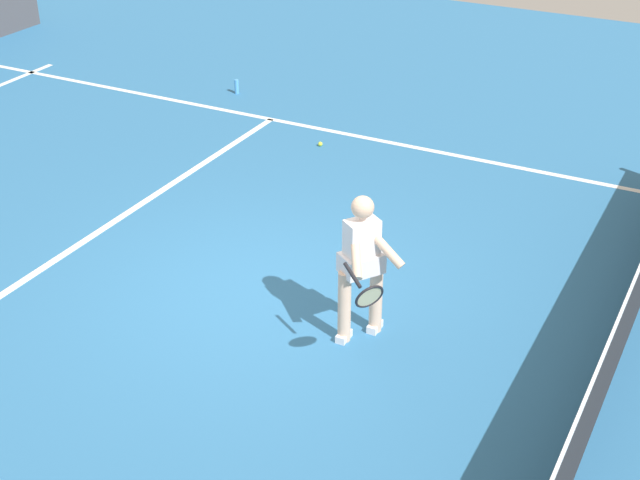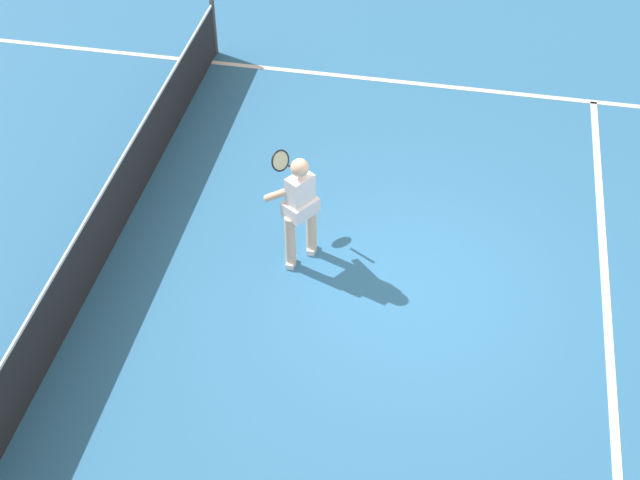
# 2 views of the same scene
# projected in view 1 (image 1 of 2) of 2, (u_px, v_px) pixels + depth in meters

# --- Properties ---
(ground_plane) EXTENTS (25.55, 25.55, 0.00)m
(ground_plane) POSITION_uv_depth(u_px,v_px,m) (253.00, 291.00, 9.92)
(ground_plane) COLOR teal
(service_line_marking) EXTENTS (8.96, 0.10, 0.01)m
(service_line_marking) POSITION_uv_depth(u_px,v_px,m) (83.00, 242.00, 10.87)
(service_line_marking) COLOR white
(service_line_marking) RESTS_ON ground
(sideline_left_marking) EXTENTS (0.10, 17.66, 0.01)m
(sideline_left_marking) POSITION_uv_depth(u_px,v_px,m) (411.00, 146.00, 13.40)
(sideline_left_marking) COLOR white
(sideline_left_marking) RESTS_ON ground
(court_net) EXTENTS (9.64, 0.08, 0.98)m
(court_net) POSITION_uv_depth(u_px,v_px,m) (614.00, 351.00, 8.17)
(court_net) COLOR #4C4C51
(court_net) RESTS_ON ground
(tennis_player) EXTENTS (1.09, 0.76, 1.55)m
(tennis_player) POSITION_uv_depth(u_px,v_px,m) (362.00, 264.00, 8.76)
(tennis_player) COLOR beige
(tennis_player) RESTS_ON ground
(tennis_ball_near) EXTENTS (0.07, 0.07, 0.07)m
(tennis_ball_near) POSITION_uv_depth(u_px,v_px,m) (320.00, 144.00, 13.41)
(tennis_ball_near) COLOR #D1E533
(tennis_ball_near) RESTS_ON ground
(water_bottle) EXTENTS (0.07, 0.07, 0.24)m
(water_bottle) POSITION_uv_depth(u_px,v_px,m) (237.00, 87.00, 15.34)
(water_bottle) COLOR #4C9EE5
(water_bottle) RESTS_ON ground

